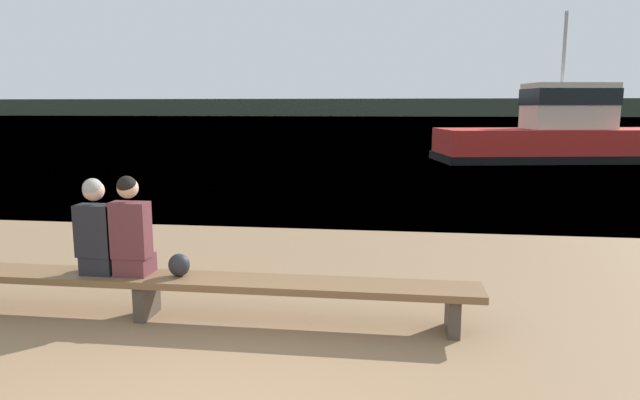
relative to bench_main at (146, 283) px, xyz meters
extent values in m
plane|color=teal|center=(1.18, 124.59, -0.37)|extent=(240.00, 240.00, 0.00)
cube|color=#384233|center=(1.18, 133.52, 1.64)|extent=(600.00, 12.00, 4.04)
cube|color=brown|center=(0.00, 0.00, 0.04)|extent=(6.96, 0.51, 0.07)
cube|color=#42382D|center=(3.18, 0.00, -0.18)|extent=(0.12, 0.43, 0.38)
cube|color=#42382D|center=(0.00, 0.00, -0.18)|extent=(0.12, 0.43, 0.38)
cube|color=black|center=(-0.52, 0.05, 0.18)|extent=(0.34, 0.35, 0.20)
cube|color=black|center=(-0.52, -0.02, 0.55)|extent=(0.39, 0.22, 0.55)
sphere|color=tan|center=(-0.52, -0.02, 0.98)|extent=(0.22, 0.22, 0.22)
sphere|color=gray|center=(-0.52, -0.04, 1.01)|extent=(0.20, 0.20, 0.20)
cube|color=#56282D|center=(-0.14, 0.05, 0.18)|extent=(0.34, 0.35, 0.20)
cube|color=#56282D|center=(-0.14, -0.02, 0.57)|extent=(0.39, 0.22, 0.58)
sphere|color=tan|center=(-0.14, -0.02, 1.01)|extent=(0.22, 0.22, 0.22)
sphere|color=black|center=(-0.14, -0.04, 1.04)|extent=(0.20, 0.20, 0.20)
ellipsoid|color=#232328|center=(0.36, 0.02, 0.20)|extent=(0.23, 0.19, 0.24)
cube|color=red|center=(9.01, 19.04, 0.28)|extent=(9.84, 4.94, 1.31)
cube|color=black|center=(9.01, 19.04, -0.22)|extent=(10.05, 5.10, 0.32)
cube|color=beige|center=(9.48, 19.13, 1.86)|extent=(3.59, 2.53, 1.84)
cube|color=black|center=(9.48, 19.13, 2.22)|extent=(3.67, 2.60, 0.66)
cylinder|color=#B2B2B7|center=(9.15, 19.07, 4.18)|extent=(0.14, 0.14, 2.81)
camera|label=1|loc=(2.60, -5.50, 1.84)|focal=32.00mm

